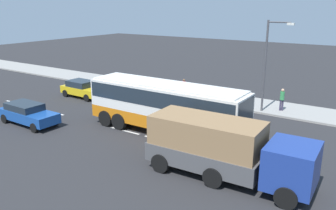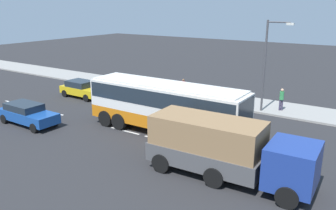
{
  "view_description": "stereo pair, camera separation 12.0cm",
  "coord_description": "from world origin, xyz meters",
  "px_view_note": "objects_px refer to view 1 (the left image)",
  "views": [
    {
      "loc": [
        10.05,
        -18.28,
        7.99
      ],
      "look_at": [
        -1.88,
        -0.48,
        1.78
      ],
      "focal_mm": 36.91,
      "sensor_mm": 36.0,
      "label": 1
    },
    {
      "loc": [
        9.95,
        -18.34,
        7.99
      ],
      "look_at": [
        -1.88,
        -0.48,
        1.78
      ],
      "focal_mm": 36.91,
      "sensor_mm": 36.0,
      "label": 2
    }
  ],
  "objects_px": {
    "street_lamp": "(268,60)",
    "car_blue_saloon": "(28,113)",
    "coach_bus": "(166,103)",
    "pedestrian_at_crossing": "(282,98)",
    "pedestrian_near_curb": "(184,86)",
    "cargo_truck": "(224,148)",
    "car_yellow_taxi": "(82,88)"
  },
  "relations": [
    {
      "from": "street_lamp",
      "to": "car_blue_saloon",
      "type": "bearing_deg",
      "value": -137.59
    },
    {
      "from": "coach_bus",
      "to": "pedestrian_at_crossing",
      "type": "height_order",
      "value": "coach_bus"
    },
    {
      "from": "pedestrian_near_curb",
      "to": "pedestrian_at_crossing",
      "type": "xyz_separation_m",
      "value": [
        8.58,
        0.38,
        0.11
      ]
    },
    {
      "from": "coach_bus",
      "to": "cargo_truck",
      "type": "xyz_separation_m",
      "value": [
        5.7,
        -3.44,
        -0.51
      ]
    },
    {
      "from": "pedestrian_near_curb",
      "to": "car_yellow_taxi",
      "type": "bearing_deg",
      "value": 157.84
    },
    {
      "from": "street_lamp",
      "to": "car_yellow_taxi",
      "type": "bearing_deg",
      "value": -163.83
    },
    {
      "from": "car_blue_saloon",
      "to": "car_yellow_taxi",
      "type": "distance_m",
      "value": 7.67
    },
    {
      "from": "car_yellow_taxi",
      "to": "pedestrian_near_curb",
      "type": "bearing_deg",
      "value": 33.89
    },
    {
      "from": "pedestrian_at_crossing",
      "to": "street_lamp",
      "type": "bearing_deg",
      "value": 100.35
    },
    {
      "from": "coach_bus",
      "to": "street_lamp",
      "type": "height_order",
      "value": "street_lamp"
    },
    {
      "from": "coach_bus",
      "to": "pedestrian_at_crossing",
      "type": "distance_m",
      "value": 10.02
    },
    {
      "from": "pedestrian_near_curb",
      "to": "pedestrian_at_crossing",
      "type": "relative_size",
      "value": 0.9
    },
    {
      "from": "coach_bus",
      "to": "car_blue_saloon",
      "type": "xyz_separation_m",
      "value": [
        -8.92,
        -3.9,
        -1.25
      ]
    },
    {
      "from": "car_yellow_taxi",
      "to": "pedestrian_at_crossing",
      "type": "relative_size",
      "value": 2.4
    },
    {
      "from": "cargo_truck",
      "to": "street_lamp",
      "type": "xyz_separation_m",
      "value": [
        -1.82,
        11.23,
        2.58
      ]
    },
    {
      "from": "coach_bus",
      "to": "car_blue_saloon",
      "type": "height_order",
      "value": "coach_bus"
    },
    {
      "from": "car_blue_saloon",
      "to": "street_lamp",
      "type": "xyz_separation_m",
      "value": [
        12.8,
        11.69,
        3.32
      ]
    },
    {
      "from": "coach_bus",
      "to": "pedestrian_near_curb",
      "type": "xyz_separation_m",
      "value": [
        -3.67,
        8.3,
        -1.0
      ]
    },
    {
      "from": "cargo_truck",
      "to": "car_yellow_taxi",
      "type": "relative_size",
      "value": 1.92
    },
    {
      "from": "car_yellow_taxi",
      "to": "street_lamp",
      "type": "relative_size",
      "value": 0.61
    },
    {
      "from": "car_blue_saloon",
      "to": "pedestrian_near_curb",
      "type": "height_order",
      "value": "pedestrian_near_curb"
    },
    {
      "from": "cargo_truck",
      "to": "car_yellow_taxi",
      "type": "xyz_separation_m",
      "value": [
        -17.07,
        6.81,
        -0.74
      ]
    },
    {
      "from": "street_lamp",
      "to": "pedestrian_at_crossing",
      "type": "bearing_deg",
      "value": 40.69
    },
    {
      "from": "pedestrian_at_crossing",
      "to": "street_lamp",
      "type": "relative_size",
      "value": 0.25
    },
    {
      "from": "pedestrian_at_crossing",
      "to": "street_lamp",
      "type": "distance_m",
      "value": 3.26
    },
    {
      "from": "coach_bus",
      "to": "pedestrian_at_crossing",
      "type": "relative_size",
      "value": 6.22
    },
    {
      "from": "car_blue_saloon",
      "to": "car_yellow_taxi",
      "type": "bearing_deg",
      "value": 109.06
    },
    {
      "from": "cargo_truck",
      "to": "car_blue_saloon",
      "type": "bearing_deg",
      "value": 179.73
    },
    {
      "from": "cargo_truck",
      "to": "pedestrian_at_crossing",
      "type": "relative_size",
      "value": 4.62
    },
    {
      "from": "cargo_truck",
      "to": "pedestrian_near_curb",
      "type": "xyz_separation_m",
      "value": [
        -9.37,
        11.74,
        -0.49
      ]
    },
    {
      "from": "coach_bus",
      "to": "car_yellow_taxi",
      "type": "xyz_separation_m",
      "value": [
        -11.37,
        3.37,
        -1.25
      ]
    },
    {
      "from": "coach_bus",
      "to": "car_yellow_taxi",
      "type": "height_order",
      "value": "coach_bus"
    }
  ]
}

